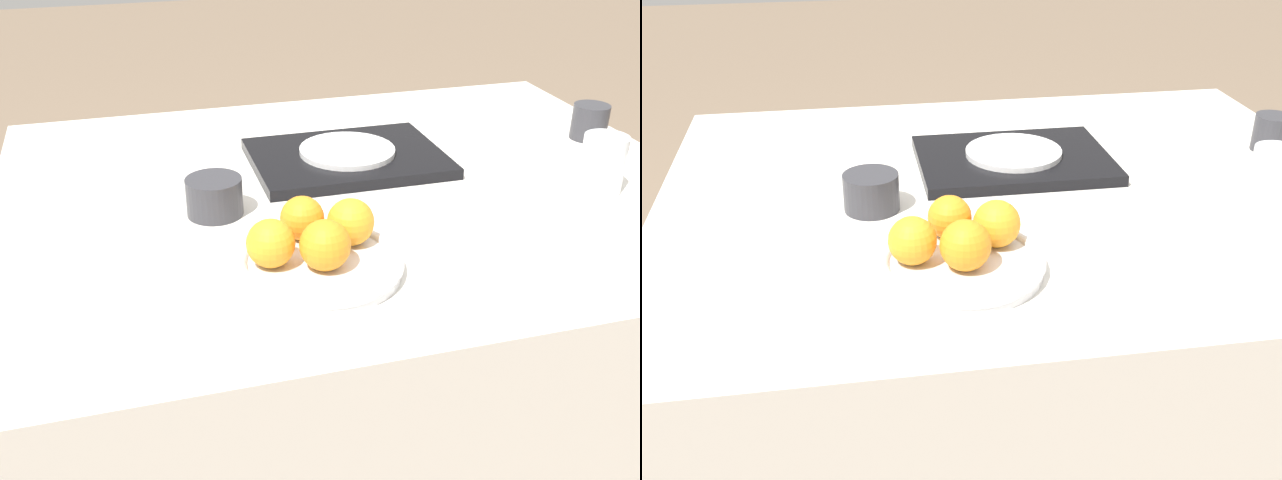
# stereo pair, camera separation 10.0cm
# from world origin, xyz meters

# --- Properties ---
(table) EXTENTS (1.20, 0.97, 0.76)m
(table) POSITION_xyz_m (0.00, 0.00, 0.38)
(table) COLOR silver
(table) RESTS_ON ground_plane
(fruit_platter) EXTENTS (0.23, 0.23, 0.03)m
(fruit_platter) POSITION_xyz_m (-0.14, -0.27, 0.77)
(fruit_platter) COLOR silver
(fruit_platter) RESTS_ON table
(orange_0) EXTENTS (0.07, 0.07, 0.07)m
(orange_0) POSITION_xyz_m (-0.08, -0.23, 0.81)
(orange_0) COLOR orange
(orange_0) RESTS_ON fruit_platter
(orange_1) EXTENTS (0.07, 0.07, 0.07)m
(orange_1) POSITION_xyz_m (-0.14, -0.29, 0.81)
(orange_1) COLOR orange
(orange_1) RESTS_ON fruit_platter
(orange_2) EXTENTS (0.07, 0.07, 0.07)m
(orange_2) POSITION_xyz_m (-0.21, -0.26, 0.81)
(orange_2) COLOR orange
(orange_2) RESTS_ON fruit_platter
(orange_3) EXTENTS (0.06, 0.06, 0.06)m
(orange_3) POSITION_xyz_m (-0.15, -0.20, 0.81)
(orange_3) COLOR orange
(orange_3) RESTS_ON fruit_platter
(water_glass) EXTENTS (0.07, 0.07, 0.10)m
(water_glass) POSITION_xyz_m (0.39, -0.14, 0.81)
(water_glass) COLOR silver
(water_glass) RESTS_ON table
(serving_tray) EXTENTS (0.35, 0.26, 0.02)m
(serving_tray) POSITION_xyz_m (0.02, 0.10, 0.77)
(serving_tray) COLOR black
(serving_tray) RESTS_ON table
(side_plate) EXTENTS (0.17, 0.17, 0.01)m
(side_plate) POSITION_xyz_m (0.02, 0.10, 0.78)
(side_plate) COLOR white
(side_plate) RESTS_ON serving_tray
(cup_0) EXTENTS (0.09, 0.09, 0.06)m
(cup_0) POSITION_xyz_m (-0.25, -0.05, 0.79)
(cup_0) COLOR #333338
(cup_0) RESTS_ON table
(cup_1) EXTENTS (0.07, 0.07, 0.07)m
(cup_1) POSITION_xyz_m (0.52, 0.09, 0.79)
(cup_1) COLOR #333338
(cup_1) RESTS_ON table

